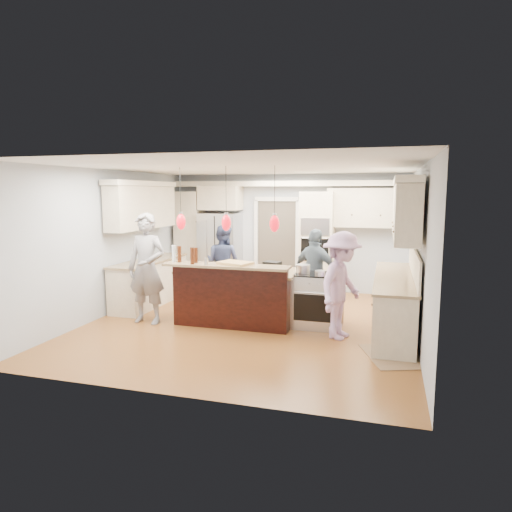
{
  "coord_description": "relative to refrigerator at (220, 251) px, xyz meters",
  "views": [
    {
      "loc": [
        2.26,
        -7.44,
        2.29
      ],
      "look_at": [
        0.0,
        0.35,
        1.15
      ],
      "focal_mm": 32.0,
      "sensor_mm": 36.0,
      "label": 1
    }
  ],
  "objects": [
    {
      "name": "back_upper_cabinets",
      "position": [
        0.8,
        0.12,
        0.77
      ],
      "size": [
        5.3,
        0.61,
        2.54
      ],
      "color": "beige",
      "rests_on": "ground"
    },
    {
      "name": "kitchen_island",
      "position": [
        1.3,
        -2.57,
        -0.42
      ],
      "size": [
        2.1,
        1.46,
        1.12
      ],
      "color": "black",
      "rests_on": "ground"
    },
    {
      "name": "pendant_lights",
      "position": [
        1.3,
        -3.15,
        0.9
      ],
      "size": [
        1.75,
        0.15,
        1.03
      ],
      "color": "black",
      "rests_on": "ground"
    },
    {
      "name": "person_bar_end",
      "position": [
        -0.2,
        -3.09,
        0.07
      ],
      "size": [
        0.73,
        0.5,
        1.94
      ],
      "primitive_type": "imported",
      "rotation": [
        0.0,
        0.0,
        -0.05
      ],
      "color": "gray",
      "rests_on": "ground"
    },
    {
      "name": "beer_bottle_b",
      "position": [
        0.75,
        -3.29,
        0.36
      ],
      "size": [
        0.08,
        0.08,
        0.28
      ],
      "primitive_type": "cylinder",
      "rotation": [
        0.0,
        0.0,
        0.18
      ],
      "color": "#401B0B",
      "rests_on": "kitchen_island"
    },
    {
      "name": "beer_bottle_c",
      "position": [
        0.75,
        -3.14,
        0.35
      ],
      "size": [
        0.08,
        0.08,
        0.25
      ],
      "primitive_type": "cylinder",
      "rotation": [
        0.0,
        0.0,
        -0.2
      ],
      "color": "#401B0B",
      "rests_on": "kitchen_island"
    },
    {
      "name": "cutting_board",
      "position": [
        1.43,
        -3.11,
        0.24
      ],
      "size": [
        0.6,
        0.51,
        0.04
      ],
      "primitive_type": "cube",
      "rotation": [
        0.0,
        0.0,
        -0.32
      ],
      "color": "#DDB066",
      "rests_on": "kitchen_island"
    },
    {
      "name": "pot_large",
      "position": [
        2.44,
        -2.47,
        0.09
      ],
      "size": [
        0.24,
        0.24,
        0.14
      ],
      "primitive_type": "cylinder",
      "color": "#B7B7BC",
      "rests_on": "island_range"
    },
    {
      "name": "drink_can",
      "position": [
        0.99,
        -3.29,
        0.28
      ],
      "size": [
        0.08,
        0.08,
        0.11
      ],
      "primitive_type": "cylinder",
      "rotation": [
        0.0,
        0.0,
        -0.41
      ],
      "color": "#B7B7BC",
      "rests_on": "kitchen_island"
    },
    {
      "name": "right_counter_run",
      "position": [
        3.99,
        -2.34,
        0.16
      ],
      "size": [
        0.64,
        3.1,
        2.51
      ],
      "color": "beige",
      "rests_on": "ground"
    },
    {
      "name": "beer_bottle_a",
      "position": [
        0.46,
        -3.16,
        0.36
      ],
      "size": [
        0.08,
        0.08,
        0.27
      ],
      "primitive_type": "cylinder",
      "rotation": [
        0.0,
        0.0,
        0.18
      ],
      "color": "#401B0B",
      "rests_on": "kitchen_island"
    },
    {
      "name": "person_range_side",
      "position": [
        3.15,
        -3.01,
        -0.06
      ],
      "size": [
        0.95,
        1.24,
        1.69
      ],
      "primitive_type": "imported",
      "rotation": [
        0.0,
        0.0,
        1.24
      ],
      "color": "#B891C3",
      "rests_on": "ground"
    },
    {
      "name": "water_bottle",
      "position": [
        0.35,
        -3.15,
        0.36
      ],
      "size": [
        0.07,
        0.07,
        0.28
      ],
      "primitive_type": "cylinder",
      "rotation": [
        0.0,
        0.0,
        -0.06
      ],
      "color": "silver",
      "rests_on": "kitchen_island"
    },
    {
      "name": "oven_column",
      "position": [
        2.3,
        0.03,
        0.25
      ],
      "size": [
        0.72,
        0.69,
        2.3
      ],
      "color": "beige",
      "rests_on": "ground"
    },
    {
      "name": "person_far_left",
      "position": [
        0.45,
        -1.04,
        -0.1
      ],
      "size": [
        0.87,
        0.73,
        1.6
      ],
      "primitive_type": "imported",
      "rotation": [
        0.0,
        0.0,
        2.97
      ],
      "color": "navy",
      "rests_on": "ground"
    },
    {
      "name": "refrigerator",
      "position": [
        0.0,
        0.0,
        0.0
      ],
      "size": [
        0.9,
        0.7,
        1.8
      ],
      "primitive_type": "cube",
      "color": "#B7B7BC",
      "rests_on": "ground"
    },
    {
      "name": "pot_small",
      "position": [
        2.76,
        -2.67,
        0.06
      ],
      "size": [
        0.17,
        0.17,
        0.09
      ],
      "primitive_type": "cylinder",
      "color": "#B7B7BC",
      "rests_on": "island_range"
    },
    {
      "name": "ground_plane",
      "position": [
        1.55,
        -2.64,
        -0.9
      ],
      "size": [
        6.0,
        6.0,
        0.0
      ],
      "primitive_type": "plane",
      "color": "olive",
      "rests_on": "ground"
    },
    {
      "name": "island_range",
      "position": [
        2.71,
        -2.49,
        -0.44
      ],
      "size": [
        0.82,
        0.71,
        0.92
      ],
      "color": "#B7B7BC",
      "rests_on": "ground"
    },
    {
      "name": "room_shell",
      "position": [
        1.55,
        -2.64,
        0.92
      ],
      "size": [
        5.54,
        6.04,
        2.72
      ],
      "color": "#B2BCC6",
      "rests_on": "ground"
    },
    {
      "name": "left_cabinets",
      "position": [
        -0.89,
        -1.84,
        0.16
      ],
      "size": [
        0.64,
        2.3,
        2.51
      ],
      "color": "beige",
      "rests_on": "ground"
    },
    {
      "name": "floor_rug",
      "position": [
        3.95,
        -3.65,
        -0.89
      ],
      "size": [
        1.01,
        1.2,
        0.01
      ],
      "primitive_type": "cube",
      "rotation": [
        0.0,
        0.0,
        0.34
      ],
      "color": "#947350",
      "rests_on": "ground"
    },
    {
      "name": "person_far_right",
      "position": [
        2.55,
        -1.79,
        -0.09
      ],
      "size": [
        1.03,
        0.75,
        1.62
      ],
      "primitive_type": "imported",
      "rotation": [
        0.0,
        0.0,
        2.72
      ],
      "color": "slate",
      "rests_on": "ground"
    }
  ]
}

